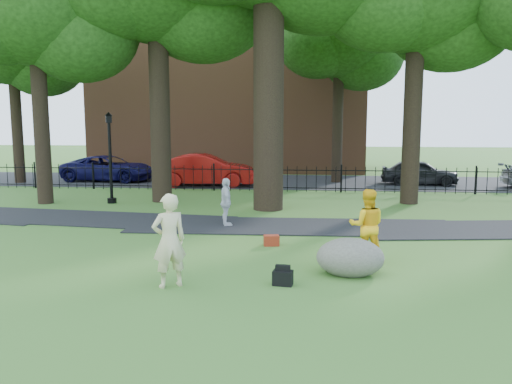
# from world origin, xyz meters

# --- Properties ---
(ground) EXTENTS (120.00, 120.00, 0.00)m
(ground) POSITION_xyz_m (0.00, 0.00, 0.00)
(ground) COLOR #476E26
(ground) RESTS_ON ground
(footpath) EXTENTS (36.07, 3.85, 0.03)m
(footpath) POSITION_xyz_m (1.00, 3.90, 0.00)
(footpath) COLOR black
(footpath) RESTS_ON ground
(street) EXTENTS (80.00, 7.00, 0.02)m
(street) POSITION_xyz_m (0.00, 16.00, 0.00)
(street) COLOR black
(street) RESTS_ON ground
(iron_fence) EXTENTS (44.00, 0.04, 1.20)m
(iron_fence) POSITION_xyz_m (0.00, 12.00, 0.60)
(iron_fence) COLOR black
(iron_fence) RESTS_ON ground
(brick_building) EXTENTS (18.00, 8.00, 12.00)m
(brick_building) POSITION_xyz_m (-4.00, 24.00, 6.00)
(brick_building) COLOR brown
(brick_building) RESTS_ON ground
(woman) EXTENTS (0.80, 0.74, 1.84)m
(woman) POSITION_xyz_m (-1.19, -2.08, 0.92)
(woman) COLOR beige
(woman) RESTS_ON ground
(man) EXTENTS (0.85, 0.67, 1.69)m
(man) POSITION_xyz_m (2.83, 0.17, 0.84)
(man) COLOR yellow
(man) RESTS_ON ground
(pedestrian) EXTENTS (0.60, 0.95, 1.51)m
(pedestrian) POSITION_xyz_m (-1.04, 3.75, 0.75)
(pedestrian) COLOR silver
(pedestrian) RESTS_ON ground
(boulder) EXTENTS (1.62, 1.35, 0.83)m
(boulder) POSITION_xyz_m (2.38, -0.88, 0.42)
(boulder) COLOR slate
(boulder) RESTS_ON ground
(lamppost) EXTENTS (0.36, 0.36, 3.63)m
(lamppost) POSITION_xyz_m (-6.38, 7.83, 1.78)
(lamppost) COLOR black
(lamppost) RESTS_ON ground
(backpack) EXTENTS (0.42, 0.29, 0.29)m
(backpack) POSITION_xyz_m (1.00, -1.76, 0.15)
(backpack) COLOR black
(backpack) RESTS_ON ground
(red_bag) EXTENTS (0.44, 0.32, 0.27)m
(red_bag) POSITION_xyz_m (0.54, 1.44, 0.14)
(red_bag) COLOR maroon
(red_bag) RESTS_ON ground
(red_sedan) EXTENTS (5.14, 2.19, 1.65)m
(red_sedan) POSITION_xyz_m (-3.72, 13.58, 0.82)
(red_sedan) COLOR #980F0B
(red_sedan) RESTS_ON ground
(navy_van) EXTENTS (5.25, 2.71, 1.42)m
(navy_van) POSITION_xyz_m (-9.53, 15.27, 0.71)
(navy_van) COLOR #0D0C3C
(navy_van) RESTS_ON ground
(grey_car) EXTENTS (4.00, 1.90, 1.32)m
(grey_car) POSITION_xyz_m (7.23, 15.33, 0.66)
(grey_car) COLOR black
(grey_car) RESTS_ON ground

